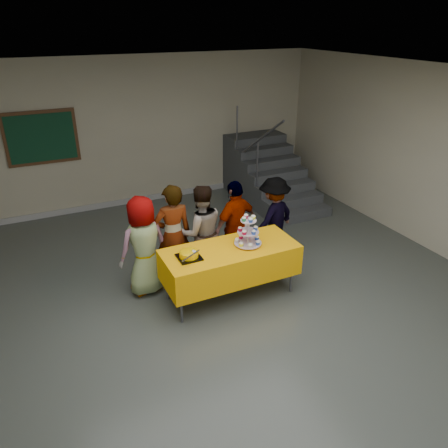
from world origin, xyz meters
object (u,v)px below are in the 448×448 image
Objects in this scene: bake_table at (230,262)px; cupcake_stand at (248,234)px; bear_cake at (189,254)px; staircase at (266,175)px; schoolchild_a at (144,246)px; schoolchild_e at (274,218)px; schoolchild_b at (173,235)px; schoolchild_c at (201,232)px; noticeboard at (41,138)px; schoolchild_d at (236,226)px.

cupcake_stand is (0.26, -0.02, 0.39)m from bake_table.
bear_cake is 4.37m from staircase.
schoolchild_e is at bearing 170.99° from schoolchild_a.
schoolchild_c is at bearing -178.55° from schoolchild_b.
cupcake_stand is 0.88m from bear_cake.
schoolchild_e is 1.05× the size of noticeboard.
bake_table is 1.23m from schoolchild_a.
schoolchild_b is at bearing 88.18° from bear_cake.
cupcake_stand is 0.30× the size of schoolchild_c.
schoolchild_e is 2.69m from staircase.
bake_table is 0.82m from schoolchild_d.
schoolchild_b is (0.02, 0.70, -0.05)m from bear_cake.
bear_cake is 1.93m from schoolchild_e.
schoolchild_b is 1.07× the size of schoolchild_d.
noticeboard is at bearing -86.85° from schoolchild_a.
staircase is at bearing 46.14° from bear_cake.
schoolchild_c is (-0.41, 0.71, -0.21)m from cupcake_stand.
bake_table is 4.22× the size of cupcake_stand.
noticeboard reaches higher than bake_table.
bear_cake is 0.78m from schoolchild_a.
bake_table is 0.66m from bear_cake.
schoolchild_e is at bearing 41.24° from cupcake_stand.
cupcake_stand is 1.47m from schoolchild_a.
schoolchild_a is 1.46m from schoolchild_d.
bake_table is 3.96m from staircase.
cupcake_stand is 1.22m from schoolchild_e.
bear_cake is 0.26× the size of schoolchild_e.
bear_cake is at bearing -179.34° from bake_table.
schoolchild_a is (-0.43, 0.64, -0.10)m from bear_cake.
schoolchild_b is (-0.85, 0.71, -0.17)m from cupcake_stand.
staircase is (1.25, 2.37, -0.19)m from schoolchild_e.
schoolchild_c is 1.08× the size of schoolchild_e.
noticeboard is at bearing -54.06° from schoolchild_c.
staircase reaches higher than schoolchild_e.
schoolchild_c is at bearing 120.28° from cupcake_stand.
schoolchild_b is 3.88m from staircase.
noticeboard is (-1.97, 3.97, 1.04)m from bake_table.
cupcake_stand is at bearing 59.15° from schoolchild_d.
schoolchild_e is (1.74, 0.08, -0.09)m from schoolchild_b.
bake_table is 0.73m from schoolchild_c.
schoolchild_e is 4.57m from noticeboard.
bear_cake is at bearing 63.66° from schoolchild_c.
schoolchild_a is 0.46m from schoolchild_b.
bake_table is 1.29× the size of schoolchild_d.
schoolchild_b is 0.44m from schoolchild_c.
noticeboard is at bearing -65.89° from schoolchild_b.
noticeboard is at bearing -71.85° from schoolchild_d.
bear_cake is at bearing 89.36° from schoolchild_b.
cupcake_stand reaches higher than bear_cake.
cupcake_stand is 0.84m from schoolchild_c.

